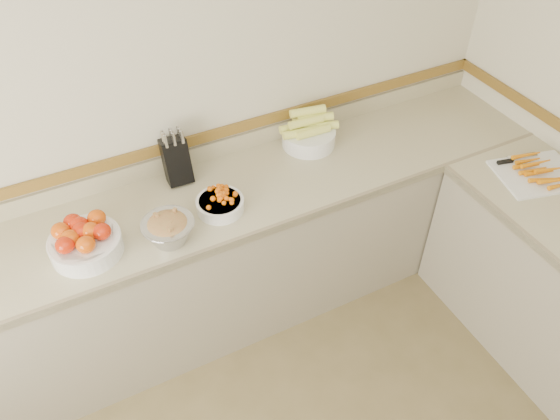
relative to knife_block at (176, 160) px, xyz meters
name	(u,v)px	position (x,y,z in m)	size (l,w,h in m)	color
back_wall	(155,106)	(-0.04, 0.10, 0.27)	(4.00, 4.00, 0.00)	beige
counter_back	(197,266)	(-0.04, -0.22, -0.57)	(4.00, 0.65, 1.08)	tan
knife_block	(176,160)	(0.00, 0.00, 0.00)	(0.13, 0.16, 0.31)	black
tomato_bowl	(84,240)	(-0.54, -0.30, -0.05)	(0.32, 0.32, 0.16)	white
cherry_tomato_bowl	(220,203)	(0.10, -0.32, -0.08)	(0.24, 0.24, 0.13)	white
corn_bowl	(309,133)	(0.76, -0.04, -0.05)	(0.33, 0.30, 0.22)	white
rhubarb_bowl	(168,229)	(-0.18, -0.41, -0.05)	(0.25, 0.25, 0.14)	#B2B2BA
cutting_board	(538,173)	(1.70, -0.83, -0.11)	(0.48, 0.42, 0.06)	white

